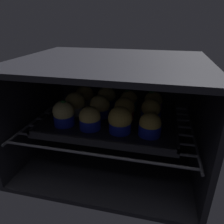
# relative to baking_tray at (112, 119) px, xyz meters

# --- Properties ---
(oven_cavity) EXTENTS (0.59, 0.47, 0.37)m
(oven_cavity) POSITION_rel_baking_tray_xyz_m (0.00, 0.03, 0.02)
(oven_cavity) COLOR black
(oven_cavity) RESTS_ON ground
(oven_rack) EXTENTS (0.55, 0.42, 0.01)m
(oven_rack) POSITION_rel_baking_tray_xyz_m (0.00, -0.01, -0.01)
(oven_rack) COLOR #51515B
(oven_rack) RESTS_ON oven_cavity
(baking_tray) EXTENTS (0.44, 0.35, 0.02)m
(baking_tray) POSITION_rel_baking_tray_xyz_m (0.00, 0.00, 0.00)
(baking_tray) COLOR black
(baking_tray) RESTS_ON oven_rack
(muffin_row0_col0) EXTENTS (0.07, 0.07, 0.09)m
(muffin_row0_col0) POSITION_rel_baking_tray_xyz_m (-0.14, -0.09, 0.04)
(muffin_row0_col0) COLOR #1928B7
(muffin_row0_col0) RESTS_ON baking_tray
(muffin_row0_col1) EXTENTS (0.07, 0.07, 0.07)m
(muffin_row0_col1) POSITION_rel_baking_tray_xyz_m (-0.05, -0.09, 0.04)
(muffin_row0_col1) COLOR #1928B7
(muffin_row0_col1) RESTS_ON baking_tray
(muffin_row0_col2) EXTENTS (0.07, 0.07, 0.08)m
(muffin_row0_col2) POSITION_rel_baking_tray_xyz_m (0.05, -0.09, 0.04)
(muffin_row0_col2) COLOR #1928B7
(muffin_row0_col2) RESTS_ON baking_tray
(muffin_row0_col3) EXTENTS (0.07, 0.07, 0.07)m
(muffin_row0_col3) POSITION_rel_baking_tray_xyz_m (0.14, -0.09, 0.04)
(muffin_row0_col3) COLOR #1928B7
(muffin_row0_col3) RESTS_ON baking_tray
(muffin_row1_col0) EXTENTS (0.07, 0.07, 0.08)m
(muffin_row1_col0) POSITION_rel_baking_tray_xyz_m (-0.13, 0.00, 0.04)
(muffin_row1_col0) COLOR silver
(muffin_row1_col0) RESTS_ON baking_tray
(muffin_row1_col1) EXTENTS (0.07, 0.07, 0.08)m
(muffin_row1_col1) POSITION_rel_baking_tray_xyz_m (-0.04, 0.00, 0.04)
(muffin_row1_col1) COLOR #1928B7
(muffin_row1_col1) RESTS_ON baking_tray
(muffin_row1_col2) EXTENTS (0.07, 0.07, 0.08)m
(muffin_row1_col2) POSITION_rel_baking_tray_xyz_m (0.04, 0.00, 0.04)
(muffin_row1_col2) COLOR red
(muffin_row1_col2) RESTS_ON baking_tray
(muffin_row1_col3) EXTENTS (0.07, 0.07, 0.08)m
(muffin_row1_col3) POSITION_rel_baking_tray_xyz_m (0.13, 0.00, 0.04)
(muffin_row1_col3) COLOR #1928B7
(muffin_row1_col3) RESTS_ON baking_tray
(muffin_row2_col0) EXTENTS (0.07, 0.07, 0.08)m
(muffin_row2_col0) POSITION_rel_baking_tray_xyz_m (-0.13, 0.09, 0.04)
(muffin_row2_col0) COLOR silver
(muffin_row2_col0) RESTS_ON baking_tray
(muffin_row2_col1) EXTENTS (0.07, 0.07, 0.08)m
(muffin_row2_col1) POSITION_rel_baking_tray_xyz_m (-0.04, 0.09, 0.04)
(muffin_row2_col1) COLOR #1928B7
(muffin_row2_col1) RESTS_ON baking_tray
(muffin_row2_col2) EXTENTS (0.07, 0.07, 0.07)m
(muffin_row2_col2) POSITION_rel_baking_tray_xyz_m (0.04, 0.09, 0.04)
(muffin_row2_col2) COLOR #0C8C84
(muffin_row2_col2) RESTS_ON baking_tray
(muffin_row2_col3) EXTENTS (0.07, 0.07, 0.08)m
(muffin_row2_col3) POSITION_rel_baking_tray_xyz_m (0.13, 0.09, 0.04)
(muffin_row2_col3) COLOR #7A238C
(muffin_row2_col3) RESTS_ON baking_tray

